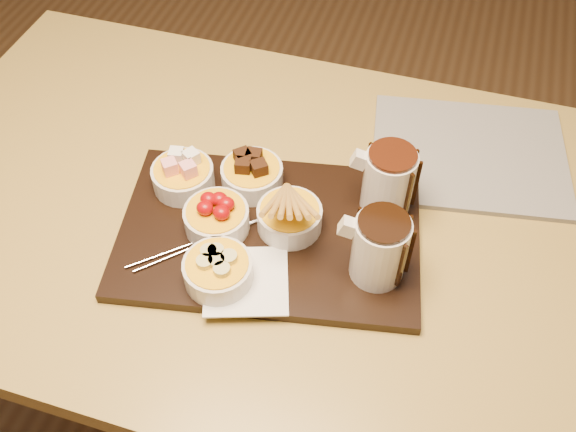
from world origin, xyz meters
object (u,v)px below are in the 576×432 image
(pitcher_dark_chocolate, at_px, (380,249))
(newspaper, at_px, (469,154))
(dining_table, at_px, (247,239))
(bowl_strawberries, at_px, (217,219))
(serving_board, at_px, (270,233))
(pitcher_milk_chocolate, at_px, (388,182))

(pitcher_dark_chocolate, distance_m, newspaper, 0.32)
(dining_table, bearing_deg, newspaper, 32.21)
(pitcher_dark_chocolate, bearing_deg, bowl_strawberries, 167.35)
(bowl_strawberries, relative_size, pitcher_dark_chocolate, 0.93)
(dining_table, relative_size, pitcher_dark_chocolate, 11.10)
(dining_table, relative_size, serving_board, 2.61)
(dining_table, distance_m, newspaper, 0.41)
(serving_board, relative_size, newspaper, 1.39)
(pitcher_milk_chocolate, distance_m, newspaper, 0.22)
(dining_table, relative_size, bowl_strawberries, 12.00)
(dining_table, xyz_separation_m, serving_board, (0.06, -0.06, 0.11))
(pitcher_dark_chocolate, bearing_deg, pitcher_milk_chocolate, 85.60)
(bowl_strawberries, xyz_separation_m, pitcher_dark_chocolate, (0.25, -0.01, 0.04))
(bowl_strawberries, distance_m, pitcher_dark_chocolate, 0.25)
(bowl_strawberries, distance_m, pitcher_milk_chocolate, 0.27)
(serving_board, relative_size, pitcher_dark_chocolate, 4.26)
(dining_table, height_order, serving_board, serving_board)
(dining_table, height_order, newspaper, newspaper)
(serving_board, xyz_separation_m, bowl_strawberries, (-0.08, -0.02, 0.03))
(dining_table, xyz_separation_m, bowl_strawberries, (-0.02, -0.08, 0.14))
(serving_board, xyz_separation_m, pitcher_dark_chocolate, (0.17, -0.03, 0.06))
(serving_board, bearing_deg, dining_table, 127.62)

